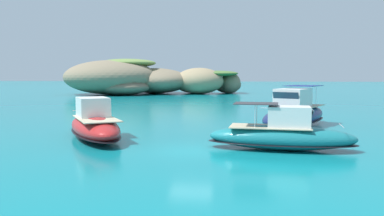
% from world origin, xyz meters
% --- Properties ---
extents(ground_plane, '(400.00, 400.00, 0.00)m').
position_xyz_m(ground_plane, '(0.00, 0.00, 0.00)').
color(ground_plane, '#0F7F89').
extents(islet_large, '(32.14, 30.27, 7.62)m').
position_xyz_m(islet_large, '(-21.59, 63.48, 3.40)').
color(islet_large, '#9E8966').
rests_on(islet_large, ground).
extents(islet_small, '(16.21, 14.04, 5.69)m').
position_xyz_m(islet_small, '(-4.23, 65.75, 2.60)').
color(islet_small, '#9E8966').
rests_on(islet_small, ground).
extents(motorboat_teal, '(8.91, 3.53, 2.72)m').
position_xyz_m(motorboat_teal, '(5.26, 0.94, 0.87)').
color(motorboat_teal, '#19727A').
rests_on(motorboat_teal, ground).
extents(motorboat_red, '(7.30, 9.67, 2.81)m').
position_xyz_m(motorboat_red, '(-7.09, 3.56, 0.94)').
color(motorboat_red, red).
rests_on(motorboat_red, ground).
extents(motorboat_navy, '(8.10, 11.18, 3.42)m').
position_xyz_m(motorboat_navy, '(7.40, 10.95, 1.09)').
color(motorboat_navy, navy).
rests_on(motorboat_navy, ground).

